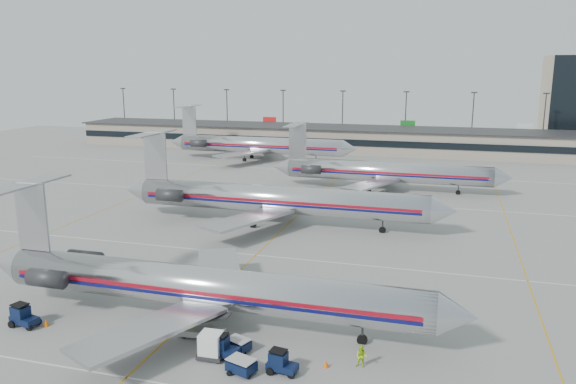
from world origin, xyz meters
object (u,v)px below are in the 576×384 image
(jet_second_row, at_px, (273,199))
(belt_loader, at_px, (203,330))
(tug_center, at_px, (221,347))
(uld_container, at_px, (211,345))
(jet_foreground, at_px, (199,286))

(jet_second_row, relative_size, belt_loader, 10.91)
(jet_second_row, distance_m, belt_loader, 34.73)
(jet_second_row, height_order, tug_center, jet_second_row)
(uld_container, bearing_deg, belt_loader, 122.67)
(tug_center, distance_m, uld_container, 0.80)
(uld_container, bearing_deg, jet_second_row, 98.28)
(jet_second_row, bearing_deg, belt_loader, -81.92)
(jet_second_row, xyz_separation_m, tug_center, (7.64, -36.93, -2.78))
(uld_container, bearing_deg, jet_foreground, 120.23)
(tug_center, xyz_separation_m, belt_loader, (-2.78, 2.68, -0.28))
(jet_foreground, xyz_separation_m, tug_center, (4.23, -5.24, -2.48))
(tug_center, height_order, belt_loader, belt_loader)
(tug_center, relative_size, belt_loader, 0.56)
(jet_foreground, distance_m, belt_loader, 4.03)
(jet_foreground, bearing_deg, tug_center, -51.11)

